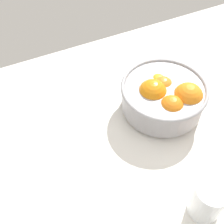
# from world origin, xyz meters

# --- Properties ---
(ground_plane) EXTENTS (1.44, 0.88, 0.03)m
(ground_plane) POSITION_xyz_m (0.00, 0.00, -0.01)
(ground_plane) COLOR white
(fruit_bowl) EXTENTS (0.25, 0.25, 0.12)m
(fruit_bowl) POSITION_xyz_m (0.14, 0.04, 0.06)
(fruit_bowl) COLOR #99999E
(fruit_bowl) RESTS_ON ground_plane
(juice_glass) EXTENTS (0.08, 0.08, 0.10)m
(juice_glass) POSITION_xyz_m (0.06, -0.28, 0.05)
(juice_glass) COLOR white
(juice_glass) RESTS_ON ground_plane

